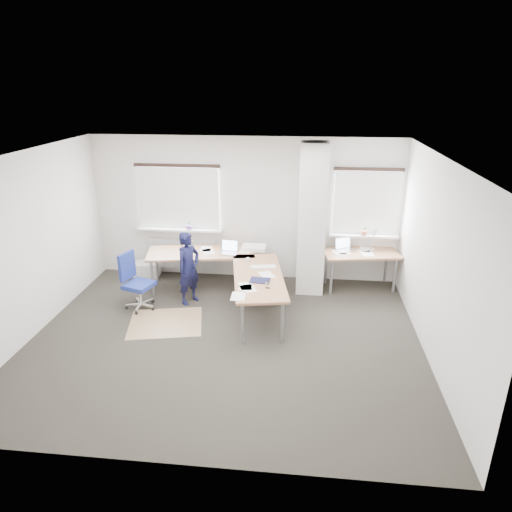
# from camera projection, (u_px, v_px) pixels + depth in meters

# --- Properties ---
(ground) EXTENTS (6.00, 6.00, 0.00)m
(ground) POSITION_uv_depth(u_px,v_px,m) (225.00, 339.00, 7.08)
(ground) COLOR #282520
(ground) RESTS_ON ground
(room_shell) EXTENTS (6.04, 5.04, 2.82)m
(room_shell) POSITION_uv_depth(u_px,v_px,m) (239.00, 223.00, 6.85)
(room_shell) COLOR silver
(room_shell) RESTS_ON ground
(floor_mat) EXTENTS (1.36, 1.22, 0.01)m
(floor_mat) POSITION_uv_depth(u_px,v_px,m) (166.00, 323.00, 7.55)
(floor_mat) COLOR #987952
(floor_mat) RESTS_ON ground
(white_crate) EXTENTS (0.50, 0.36, 0.29)m
(white_crate) POSITION_uv_depth(u_px,v_px,m) (147.00, 269.00, 9.31)
(white_crate) COLOR white
(white_crate) RESTS_ON ground
(desk_main) EXTENTS (2.82, 2.63, 0.96)m
(desk_main) POSITION_uv_depth(u_px,v_px,m) (231.00, 264.00, 8.11)
(desk_main) COLOR #976141
(desk_main) RESTS_ON ground
(desk_side) EXTENTS (1.50, 0.93, 1.22)m
(desk_side) POSITION_uv_depth(u_px,v_px,m) (361.00, 254.00, 8.61)
(desk_side) COLOR #976141
(desk_side) RESTS_ON ground
(task_chair) EXTENTS (0.57, 0.56, 1.01)m
(task_chair) POSITION_uv_depth(u_px,v_px,m) (138.00, 293.00, 7.96)
(task_chair) COLOR navy
(task_chair) RESTS_ON ground
(person) EXTENTS (0.53, 0.58, 1.32)m
(person) POSITION_uv_depth(u_px,v_px,m) (189.00, 268.00, 8.04)
(person) COLOR black
(person) RESTS_ON ground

